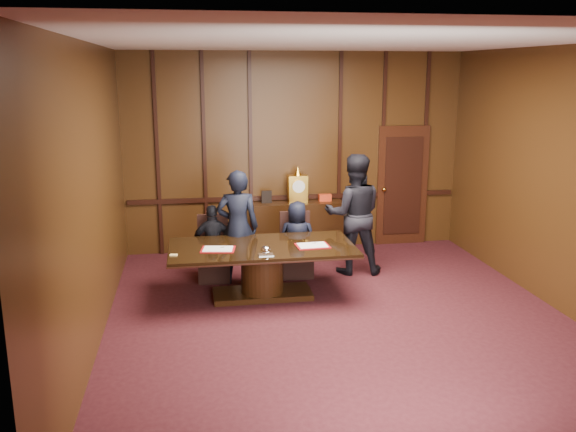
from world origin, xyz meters
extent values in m
plane|color=black|center=(0.00, 0.00, 0.00)|extent=(7.00, 7.00, 0.00)
plane|color=silver|center=(0.00, 0.00, 3.50)|extent=(7.00, 7.00, 0.00)
cube|color=black|center=(0.00, 3.50, 1.75)|extent=(6.00, 0.04, 3.50)
cube|color=black|center=(0.00, -3.50, 1.75)|extent=(6.00, 0.04, 3.50)
cube|color=black|center=(-3.00, 0.00, 1.75)|extent=(0.04, 7.00, 3.50)
cube|color=black|center=(3.00, 0.00, 1.75)|extent=(0.04, 7.00, 3.50)
cube|color=black|center=(0.00, 3.47, 0.95)|extent=(5.90, 0.05, 0.08)
cube|color=black|center=(2.00, 3.46, 1.10)|extent=(0.95, 0.06, 2.20)
sphere|color=gold|center=(1.63, 3.39, 1.05)|extent=(0.08, 0.08, 0.08)
cube|color=black|center=(0.00, 3.26, 0.45)|extent=(1.60, 0.45, 0.90)
cube|color=black|center=(-0.70, 3.26, 0.03)|extent=(0.12, 0.40, 0.06)
cube|color=black|center=(0.70, 3.26, 0.03)|extent=(0.12, 0.40, 0.06)
cube|color=gold|center=(0.00, 3.26, 1.14)|extent=(0.34, 0.18, 0.48)
cylinder|color=white|center=(0.00, 3.16, 1.20)|extent=(0.22, 0.03, 0.22)
cone|color=gold|center=(0.00, 3.26, 1.46)|extent=(0.14, 0.14, 0.16)
cube|color=black|center=(-0.55, 3.28, 1.01)|extent=(0.18, 0.04, 0.22)
cube|color=red|center=(0.50, 3.28, 0.96)|extent=(0.22, 0.12, 0.12)
cube|color=black|center=(-0.90, 1.10, 0.04)|extent=(1.40, 0.60, 0.08)
cylinder|color=black|center=(-0.90, 1.10, 0.39)|extent=(0.60, 0.60, 0.62)
cube|color=black|center=(-0.90, 1.10, 0.71)|extent=(2.62, 1.32, 0.02)
cube|color=black|center=(-0.90, 1.10, 0.73)|extent=(2.60, 1.30, 0.06)
cube|color=maroon|center=(-1.52, 1.00, 0.77)|extent=(0.51, 0.40, 0.01)
cube|color=white|center=(-1.52, 1.00, 0.78)|extent=(0.44, 0.34, 0.01)
cube|color=maroon|center=(-0.20, 0.97, 0.77)|extent=(0.48, 0.35, 0.01)
cube|color=white|center=(-0.20, 0.97, 0.78)|extent=(0.41, 0.30, 0.01)
cube|color=white|center=(-0.90, 0.65, 0.77)|extent=(0.20, 0.14, 0.01)
ellipsoid|color=white|center=(-0.90, 0.65, 0.82)|extent=(0.13, 0.13, 0.10)
cube|color=#F2CA76|center=(-2.12, 0.83, 0.77)|extent=(0.11, 0.08, 0.01)
cube|color=black|center=(-1.55, 1.95, 0.23)|extent=(0.50, 0.50, 0.46)
cube|color=black|center=(-1.54, 2.16, 0.72)|extent=(0.48, 0.08, 0.55)
cylinder|color=black|center=(-1.75, 1.75, 0.12)|extent=(0.04, 0.04, 0.23)
cylinder|color=black|center=(-1.35, 2.15, 0.12)|extent=(0.04, 0.04, 0.23)
cube|color=black|center=(-0.25, 1.95, 0.23)|extent=(0.49, 0.49, 0.46)
cube|color=black|center=(-0.24, 2.16, 0.72)|extent=(0.48, 0.07, 0.55)
cylinder|color=black|center=(-0.45, 1.75, 0.12)|extent=(0.04, 0.04, 0.23)
cylinder|color=black|center=(-0.05, 2.15, 0.12)|extent=(0.04, 0.04, 0.23)
imported|color=black|center=(-1.55, 1.90, 0.60)|extent=(0.70, 0.30, 1.19)
imported|color=black|center=(-0.25, 1.90, 0.60)|extent=(0.66, 0.50, 1.21)
imported|color=black|center=(-1.19, 1.76, 0.87)|extent=(0.67, 0.47, 1.75)
imported|color=black|center=(0.67, 1.97, 0.96)|extent=(1.03, 0.86, 1.92)
camera|label=1|loc=(-1.87, -7.11, 3.17)|focal=38.00mm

